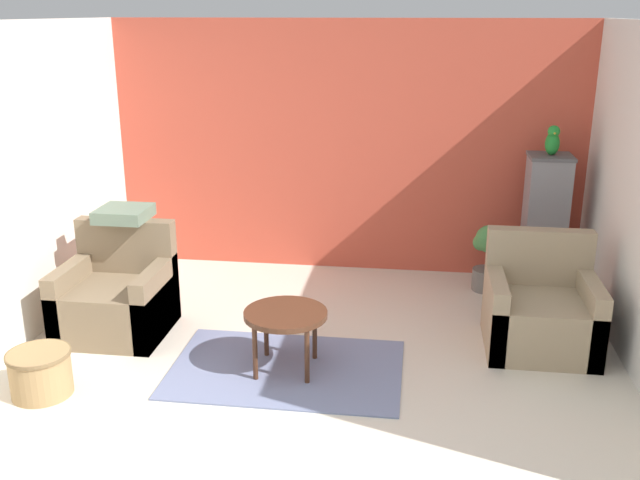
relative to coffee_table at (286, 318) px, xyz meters
The scene contains 11 objects.
wall_back_accent 2.40m from the coffee_table, 85.39° to the left, with size 4.65×0.06×2.43m.
wall_left 2.31m from the coffee_table, 167.51° to the left, with size 0.06×3.52×2.43m.
area_rug 0.40m from the coffee_table, ahead, with size 1.67×1.11×0.01m.
coffee_table is the anchor object (origin of this frame).
armchair_left 1.54m from the coffee_table, 162.57° to the left, with size 0.81×0.77×0.87m.
armchair_right 1.98m from the coffee_table, 19.05° to the left, with size 0.81×0.77×0.87m.
birdcage 2.78m from the coffee_table, 42.26° to the left, with size 0.45×0.45×1.28m.
parrot 2.94m from the coffee_table, 42.29° to the left, with size 0.12×0.23×0.27m.
potted_plant 2.38m from the coffee_table, 48.91° to the left, with size 0.28×0.27×0.63m.
wicker_basket 1.70m from the coffee_table, 160.31° to the right, with size 0.43×0.43×0.31m.
throw_pillow 1.72m from the coffee_table, 153.35° to the left, with size 0.40×0.40×0.10m.
Camera 1 is at (0.70, -3.28, 2.49)m, focal length 40.00 mm.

